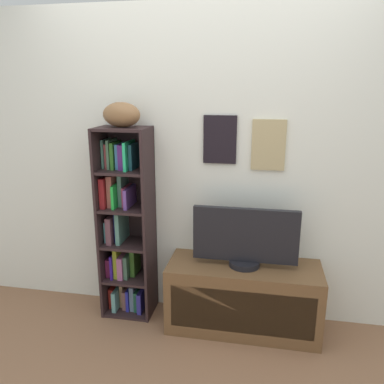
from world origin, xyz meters
TOP-DOWN VIEW (x-y plane):
  - back_wall at (0.00, 1.13)m, footprint 4.80×0.08m
  - bookshelf at (-0.58, 0.98)m, footprint 0.38×0.30m
  - football at (-0.55, 0.95)m, footprint 0.32×0.23m
  - tv_stand at (0.35, 0.89)m, footprint 1.10×0.42m
  - television at (0.35, 0.89)m, footprint 0.74×0.22m

SIDE VIEW (x-z plane):
  - tv_stand at x=0.35m, z-range 0.00..0.50m
  - bookshelf at x=-0.58m, z-range -0.04..1.43m
  - television at x=0.35m, z-range 0.50..0.93m
  - back_wall at x=0.00m, z-range 0.00..2.32m
  - football at x=-0.55m, z-range 1.47..1.64m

